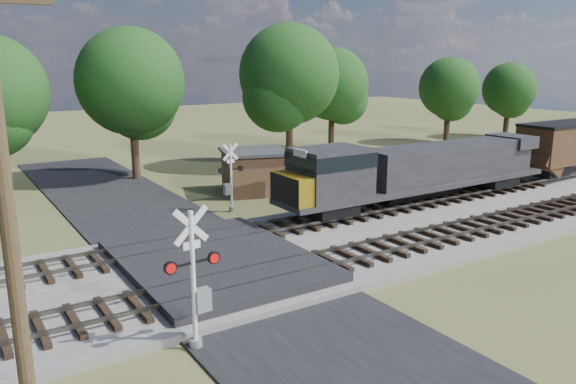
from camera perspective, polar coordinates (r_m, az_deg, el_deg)
ground at (r=22.73m, az=-6.83°, el=-8.26°), size 160.00×160.00×0.00m
ballast_bed at (r=28.53m, az=11.11°, el=-3.59°), size 140.00×10.00×0.30m
road at (r=22.71m, az=-6.83°, el=-8.17°), size 7.00×60.00×0.08m
crossing_panel at (r=23.04m, az=-7.39°, el=-7.14°), size 7.00×9.00×0.62m
track_near at (r=22.44m, az=2.67°, el=-7.34°), size 140.00×2.60×0.33m
track_far at (r=26.45m, az=-3.60°, el=-4.11°), size 140.00×2.60×0.33m
crossing_signal_near at (r=16.66m, az=-9.28°, el=-9.88°), size 1.75×0.39×4.35m
crossing_signal_far at (r=31.28m, az=-5.92°, el=0.86°), size 1.57×0.34×3.89m
utility_pole at (r=12.66m, az=-26.68°, el=-1.72°), size 2.47×0.34×10.09m
equipment_shed at (r=35.85m, az=-3.39°, el=2.15°), size 5.04×5.04×2.75m
treeline at (r=41.59m, az=-13.33°, el=10.43°), size 78.05×11.74×11.09m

